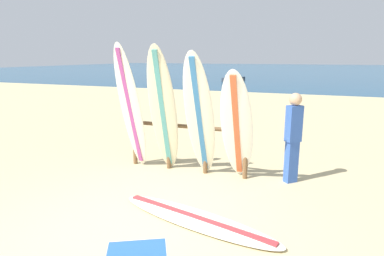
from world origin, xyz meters
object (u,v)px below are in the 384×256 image
at_px(beachgoer_standing, 293,134).
at_px(small_boat_offshore, 234,78).
at_px(surfboard_rack, 187,139).
at_px(surfboard_leaning_far_left, 131,108).
at_px(surfboard_leaning_center, 237,127).
at_px(surfboard_leaning_left, 163,111).
at_px(surfboard_leaning_center_left, 200,117).
at_px(surfboard_lying_on_sand, 196,219).

distance_m(beachgoer_standing, small_boat_offshore, 25.42).
bearing_deg(surfboard_rack, surfboard_leaning_far_left, -162.90).
relative_size(surfboard_rack, surfboard_leaning_center, 1.19).
relative_size(surfboard_leaning_far_left, surfboard_leaning_left, 1.01).
height_order(surfboard_rack, surfboard_leaning_center_left, surfboard_leaning_center_left).
relative_size(surfboard_leaning_far_left, surfboard_leaning_center_left, 1.06).
xyz_separation_m(surfboard_leaning_left, small_boat_offshore, (-4.86, 24.79, -1.01)).
distance_m(surfboard_rack, small_boat_offshore, 25.04).
height_order(surfboard_leaning_far_left, small_boat_offshore, surfboard_leaning_far_left).
bearing_deg(surfboard_leaning_center_left, beachgoer_standing, 18.03).
bearing_deg(surfboard_leaning_far_left, surfboard_lying_on_sand, -38.44).
distance_m(surfboard_lying_on_sand, beachgoer_standing, 2.49).
distance_m(surfboard_leaning_center, small_boat_offshore, 25.60).
xyz_separation_m(surfboard_rack, surfboard_lying_on_sand, (0.92, -1.92, -0.63)).
xyz_separation_m(surfboard_leaning_center, surfboard_lying_on_sand, (-0.17, -1.61, -1.02)).
relative_size(surfboard_leaning_left, surfboard_leaning_center_left, 1.05).
bearing_deg(surfboard_leaning_left, beachgoer_standing, 10.28).
bearing_deg(small_boat_offshore, surfboard_lying_on_sand, -76.89).
bearing_deg(small_boat_offshore, surfboard_leaning_far_left, -80.50).
distance_m(surfboard_leaning_far_left, surfboard_leaning_center, 2.18).
height_order(surfboard_rack, surfboard_leaning_left, surfboard_leaning_left).
relative_size(surfboard_leaning_center, surfboard_lying_on_sand, 0.79).
height_order(surfboard_leaning_center_left, small_boat_offshore, surfboard_leaning_center_left).
bearing_deg(surfboard_leaning_far_left, surfboard_rack, 17.10).
xyz_separation_m(beachgoer_standing, small_boat_offshore, (-7.27, 24.35, -0.66)).
relative_size(surfboard_leaning_far_left, small_boat_offshore, 0.83).
distance_m(surfboard_leaning_center, beachgoer_standing, 1.05).
bearing_deg(surfboard_rack, small_boat_offshore, 102.05).
bearing_deg(surfboard_rack, beachgoer_standing, 3.73).
bearing_deg(surfboard_rack, surfboard_leaning_center, -15.75).
xyz_separation_m(surfboard_rack, surfboard_leaning_left, (-0.37, -0.30, 0.61)).
bearing_deg(surfboard_leaning_left, surfboard_leaning_center_left, -6.58).
bearing_deg(surfboard_rack, surfboard_leaning_center_left, -43.13).
relative_size(surfboard_leaning_left, small_boat_offshore, 0.82).
relative_size(surfboard_leaning_center_left, surfboard_lying_on_sand, 0.90).
height_order(surfboard_rack, surfboard_leaning_center, surfboard_leaning_center).
relative_size(surfboard_rack, beachgoer_standing, 1.51).
xyz_separation_m(surfboard_leaning_far_left, small_boat_offshore, (-4.15, 24.82, -1.03)).
height_order(surfboard_leaning_far_left, surfboard_leaning_left, surfboard_leaning_far_left).
bearing_deg(surfboard_leaning_center_left, surfboard_lying_on_sand, -71.69).
height_order(surfboard_leaning_left, small_boat_offshore, surfboard_leaning_left).
bearing_deg(beachgoer_standing, surfboard_leaning_center, -154.82).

